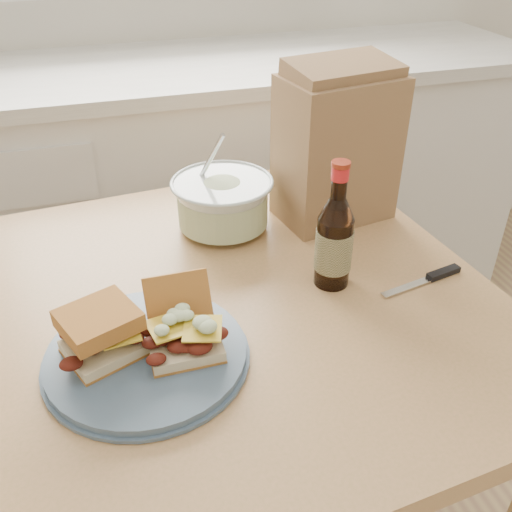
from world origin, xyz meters
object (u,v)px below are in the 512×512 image
object	(u,v)px
dining_table	(231,344)
beer_bottle	(334,240)
plate	(147,356)
coleslaw_bowl	(223,205)
paper_bag	(337,150)

from	to	relation	value
dining_table	beer_bottle	world-z (taller)	beer_bottle
plate	beer_bottle	bearing A→B (deg)	17.08
plate	coleslaw_bowl	distance (m)	0.42
beer_bottle	paper_bag	xyz separation A→B (m)	(0.10, 0.24, 0.06)
beer_bottle	paper_bag	size ratio (longest dim) A/B	0.79
dining_table	plate	bearing A→B (deg)	-148.35
dining_table	plate	world-z (taller)	plate
dining_table	beer_bottle	xyz separation A→B (m)	(0.19, -0.01, 0.21)
coleslaw_bowl	paper_bag	bearing A→B (deg)	-2.76
plate	paper_bag	size ratio (longest dim) A/B	1.01
beer_bottle	paper_bag	bearing A→B (deg)	52.47
coleslaw_bowl	paper_bag	size ratio (longest dim) A/B	0.70
plate	beer_bottle	world-z (taller)	beer_bottle
dining_table	coleslaw_bowl	bearing A→B (deg)	73.07
beer_bottle	dining_table	bearing A→B (deg)	162.01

